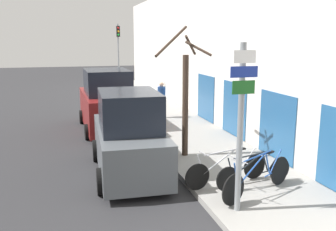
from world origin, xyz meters
TOP-DOWN VIEW (x-y plane):
  - ground_plane at (0.00, 11.20)m, footprint 80.00×80.00m
  - sidewalk_curb at (2.60, 14.00)m, footprint 3.20×32.00m
  - building_facade at (4.35, 13.93)m, footprint 0.23×32.00m
  - signpost at (1.53, 3.62)m, footprint 0.58×0.14m
  - bicycle_0 at (2.36, 4.26)m, footprint 2.30×1.13m
  - bicycle_1 at (2.52, 4.73)m, footprint 2.18×0.54m
  - bicycle_2 at (1.93, 5.04)m, footprint 2.34×0.58m
  - parked_car_0 at (-0.22, 6.84)m, footprint 2.07×4.32m
  - parked_car_1 at (-0.19, 12.31)m, footprint 2.19×4.77m
  - pedestrian_near at (2.41, 13.37)m, footprint 0.44×0.37m
  - street_tree at (1.65, 7.59)m, footprint 1.79×1.51m
  - traffic_light at (1.44, 20.05)m, footprint 0.20×0.30m

SIDE VIEW (x-z plane):
  - ground_plane at x=0.00m, z-range 0.00..0.00m
  - sidewalk_curb at x=2.60m, z-range 0.00..0.15m
  - bicycle_1 at x=2.52m, z-range 0.09..0.95m
  - bicycle_2 at x=1.93m, z-range 0.09..0.99m
  - bicycle_0 at x=2.36m, z-range 0.07..1.06m
  - parked_car_0 at x=-0.22m, z-range -0.12..2.23m
  - pedestrian_near at x=2.41m, z-range 0.28..1.94m
  - parked_car_1 at x=-0.19m, z-range -0.13..2.39m
  - street_tree at x=1.65m, z-range 0.01..3.97m
  - signpost at x=1.53m, z-range 0.29..3.81m
  - traffic_light at x=1.44m, z-range 0.78..5.28m
  - building_facade at x=4.35m, z-range -0.02..6.48m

